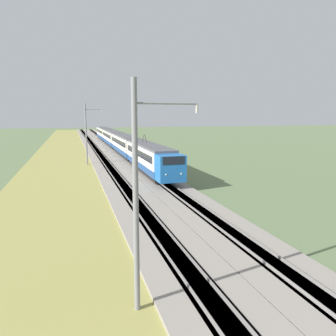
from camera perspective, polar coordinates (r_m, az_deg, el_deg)
The scene contains 8 objects.
ballast_main at distance 55.13m, azimuth -11.02°, elevation 1.20°, with size 240.00×4.40×0.30m.
ballast_adjacent at distance 55.72m, azimuth -6.45°, elevation 1.40°, with size 240.00×4.40×0.30m.
track_main at distance 55.12m, azimuth -11.02°, elevation 1.21°, with size 240.00×1.57×0.45m.
track_adjacent at distance 55.71m, azimuth -6.45°, elevation 1.41°, with size 240.00×1.57×0.45m.
grass_verge at distance 54.93m, azimuth -18.25°, elevation 0.78°, with size 240.00×10.41×0.12m.
passenger_train at distance 70.87m, azimuth -8.72°, elevation 4.82°, with size 78.88×2.88×5.04m.
catenary_mast_near at distance 12.33m, azimuth -5.40°, elevation -5.12°, with size 0.22×2.56×9.02m.
catenary_mast_mid at distance 51.44m, azimuth -14.01°, elevation 5.80°, with size 0.22×2.56×9.41m.
Camera 1 is at (-4.37, 5.11, 7.71)m, focal length 35.00 mm.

